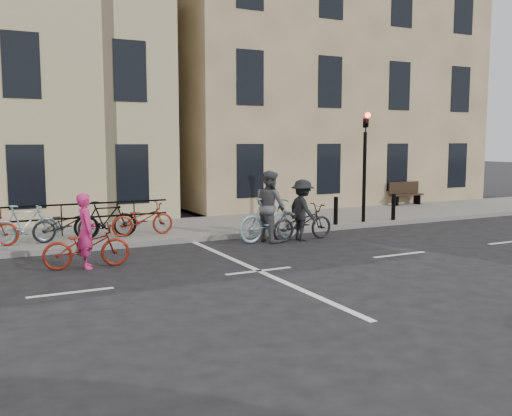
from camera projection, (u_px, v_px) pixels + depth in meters
name	position (u px, v px, depth m)	size (l,w,h in m)	color
ground	(259.00, 271.00, 12.58)	(120.00, 120.00, 0.00)	black
sidewalk	(36.00, 240.00, 16.09)	(46.00, 4.00, 0.15)	slate
building_east	(302.00, 72.00, 27.41)	(14.00, 10.00, 12.00)	#9A835D
traffic_light	(365.00, 153.00, 18.92)	(0.18, 0.30, 3.90)	black
bollard_east	(336.00, 211.00, 18.52)	(0.14, 0.14, 0.90)	black
bollard_west	(393.00, 207.00, 19.60)	(0.14, 0.14, 0.90)	black
bench	(405.00, 192.00, 24.29)	(1.60, 0.41, 0.97)	black
parked_bikes	(25.00, 225.00, 15.01)	(8.30, 1.23, 1.05)	black
cyclist_pink	(86.00, 242.00, 12.84)	(1.95, 0.79, 1.70)	maroon
cyclist_grey	(270.00, 213.00, 16.20)	(2.16, 1.09, 2.03)	#85A1AE
cyclist_dark	(302.00, 216.00, 16.42)	(2.00, 1.16, 1.76)	black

